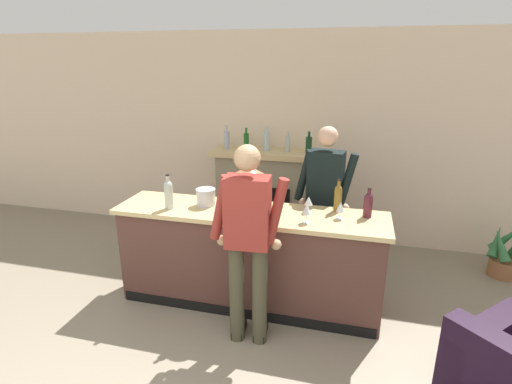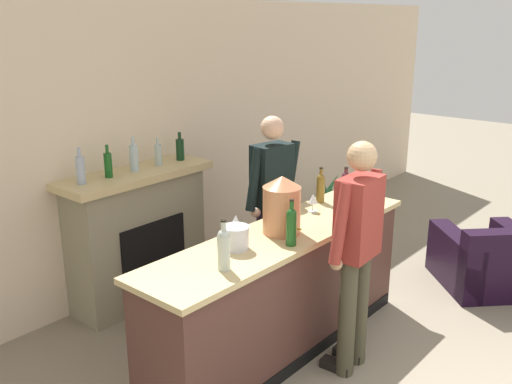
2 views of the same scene
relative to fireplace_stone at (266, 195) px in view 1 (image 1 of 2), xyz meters
name	(u,v)px [view 1 (image 1 of 2)]	position (x,y,z in m)	size (l,w,h in m)	color
wall_back_panel	(268,138)	(-0.05, 0.26, 0.73)	(12.00, 0.07, 2.75)	beige
bar_counter	(249,258)	(0.19, -1.55, -0.14)	(2.63, 0.63, 1.00)	#503028
fireplace_stone	(266,195)	(0.00, 0.00, 0.00)	(1.45, 0.52, 1.57)	gray
potted_plant_corner	(506,252)	(2.88, -0.30, -0.35)	(0.47, 0.48, 0.67)	#915C38
person_customer	(248,239)	(0.33, -2.11, 0.34)	(0.66, 0.32, 1.77)	#42402D
person_bartender	(324,199)	(0.84, -0.91, 0.32)	(0.65, 0.34, 1.74)	black
copper_dispenser	(249,189)	(0.18, -1.54, 0.58)	(0.29, 0.33, 0.45)	#BF7850
ice_bucket_steel	(206,197)	(-0.28, -1.49, 0.44)	(0.19, 0.19, 0.17)	silver
wine_bottle_burgundy_dark	(338,197)	(1.00, -1.33, 0.50)	(0.07, 0.07, 0.32)	brown
wine_bottle_cabernet_heavy	(227,201)	(0.03, -1.75, 0.51)	(0.08, 0.08, 0.34)	#174A18
wine_bottle_merlot_tall	(169,193)	(-0.58, -1.67, 0.51)	(0.08, 0.08, 0.34)	#B0BAAC
wine_bottle_chardonnay_pale	(368,204)	(1.28, -1.42, 0.49)	(0.08, 0.08, 0.28)	#4B1B27
wine_glass_front_left	(340,208)	(1.04, -1.53, 0.47)	(0.08, 0.08, 0.16)	silver
wine_glass_front_right	(307,210)	(0.75, -1.70, 0.48)	(0.08, 0.08, 0.17)	silver
wine_glass_by_dispenser	(309,201)	(0.74, -1.44, 0.47)	(0.08, 0.08, 0.16)	silver
wine_glass_back_row	(226,190)	(-0.11, -1.34, 0.49)	(0.08, 0.08, 0.17)	silver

